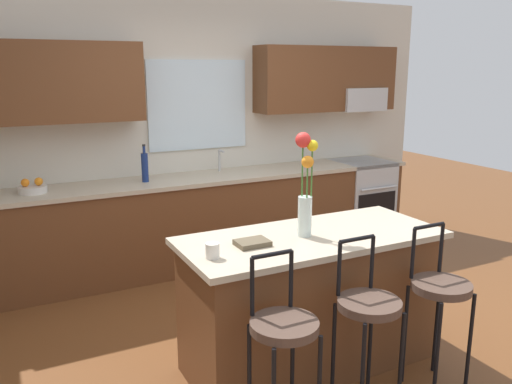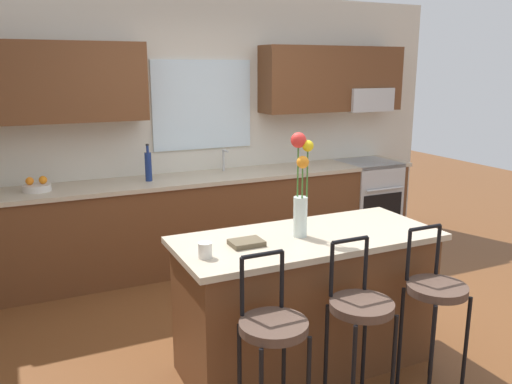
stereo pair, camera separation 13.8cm
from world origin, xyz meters
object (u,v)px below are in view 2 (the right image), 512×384
Objects in this scene: bar_stool_middle at (360,314)px; fruit_bowl_oranges at (37,187)px; kitchen_island at (306,301)px; cookbook at (246,243)px; flower_vase at (301,186)px; bar_stool_far at (435,296)px; bottle_olive_oil at (148,166)px; bar_stool_near at (273,334)px; mug_ceramic at (205,250)px; oven_range at (366,200)px.

fruit_bowl_oranges is (-1.51, 2.67, 0.33)m from bar_stool_middle.
kitchen_island is 0.64m from cookbook.
flower_vase reaches higher than bar_stool_middle.
bottle_olive_oil is at bearing 111.86° from bar_stool_far.
bar_stool_middle is 0.55m from bar_stool_far.
fruit_bowl_oranges is (-0.96, 2.67, 0.33)m from bar_stool_near.
flower_vase is at bearing 135.38° from bar_stool_far.
bar_stool_far is at bearing 0.00° from bar_stool_near.
bar_stool_near is 2.71m from bottle_olive_oil.
bottle_olive_oil is (-0.52, 2.67, 0.43)m from bar_stool_middle.
bottle_olive_oil is at bearing 92.31° from cookbook.
fruit_bowl_oranges is (-1.46, 2.08, -0.29)m from flower_vase.
bar_stool_near is at bearing -68.82° from mug_ceramic.
flower_vase is at bearing -135.38° from oven_range.
oven_range is at bearing 38.04° from mug_ceramic.
oven_range is 10.22× the size of mug_ceramic.
bar_stool_middle reaches higher than mug_ceramic.
bar_stool_far is 2.91m from bottle_olive_oil.
bar_stool_middle is 11.58× the size of mug_ceramic.
flower_vase is (-0.60, 0.60, 0.62)m from bar_stool_far.
bar_stool_middle is 4.34× the size of fruit_bowl_oranges.
bar_stool_near is 0.55m from bar_stool_middle.
kitchen_island is 0.61m from bar_stool_middle.
mug_ceramic is (-0.19, 0.49, 0.33)m from bar_stool_near.
bar_stool_near is at bearing 180.00° from bar_stool_far.
mug_ceramic reaches higher than kitchen_island.
bar_stool_middle is 2.76m from bottle_olive_oil.
bottle_olive_oil reaches higher than bar_stool_far.
oven_range is at bearing -0.55° from bottle_olive_oil.
fruit_bowl_oranges reaches higher than mug_ceramic.
fruit_bowl_oranges reaches higher than cookbook.
cookbook is at bearing -177.73° from flower_vase.
cookbook reaches higher than kitchen_island.
kitchen_island is at bearing 7.92° from mug_ceramic.
flower_vase is 0.50m from cookbook.
bar_stool_near reaches higher than cookbook.
bar_stool_near is 2.93× the size of bottle_olive_oil.
flower_vase reaches higher than bar_stool_near.
flower_vase reaches higher than cookbook.
flower_vase is at bearing -54.93° from fruit_bowl_oranges.
bottle_olive_oil is at bearing 101.05° from bar_stool_middle.
oven_range is at bearing 45.81° from bar_stool_near.
fruit_bowl_oranges is (-1.07, 2.09, 0.02)m from cookbook.
oven_range is 0.88× the size of bar_stool_middle.
bar_stool_middle is 2.93× the size of bottle_olive_oil.
flower_vase is (-0.05, 0.01, 0.79)m from kitchen_island.
fruit_bowl_oranges is at bearing 180.00° from bottle_olive_oil.
cookbook is (-0.38, -0.02, -0.32)m from flower_vase.
kitchen_island is 2.62m from fruit_bowl_oranges.
flower_vase is at bearing 2.27° from cookbook.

